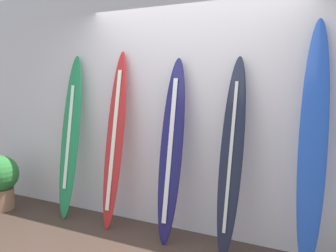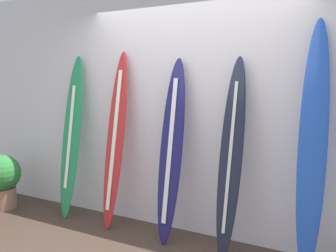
% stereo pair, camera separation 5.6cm
% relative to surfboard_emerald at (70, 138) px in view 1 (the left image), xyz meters
% --- Properties ---
extents(wall_back, '(7.20, 0.20, 2.80)m').
position_rel_surfboard_emerald_xyz_m(wall_back, '(1.51, 0.34, 0.41)').
color(wall_back, silver).
rests_on(wall_back, ground).
extents(surfboard_emerald, '(0.28, 0.41, 2.00)m').
position_rel_surfboard_emerald_xyz_m(surfboard_emerald, '(0.00, 0.00, 0.00)').
color(surfboard_emerald, '#20814E').
rests_on(surfboard_emerald, ground).
extents(surfboard_crimson, '(0.25, 0.42, 2.03)m').
position_rel_surfboard_emerald_xyz_m(surfboard_crimson, '(0.67, -0.00, 0.03)').
color(surfboard_crimson, '#B52326').
rests_on(surfboard_crimson, ground).
extents(surfboard_navy, '(0.28, 0.47, 1.94)m').
position_rel_surfboard_emerald_xyz_m(surfboard_navy, '(1.42, -0.03, -0.02)').
color(surfboard_navy, '#1B1954').
rests_on(surfboard_navy, ground).
extents(surfboard_charcoal, '(0.23, 0.46, 1.94)m').
position_rel_surfboard_emerald_xyz_m(surfboard_charcoal, '(2.07, -0.04, -0.03)').
color(surfboard_charcoal, '#1A1D31').
rests_on(surfboard_charcoal, ground).
extents(surfboard_cobalt, '(0.26, 0.39, 2.25)m').
position_rel_surfboard_emerald_xyz_m(surfboard_cobalt, '(2.79, 0.02, 0.14)').
color(surfboard_cobalt, blue).
rests_on(surfboard_cobalt, ground).
extents(potted_plant, '(0.48, 0.48, 0.72)m').
position_rel_surfboard_emerald_xyz_m(potted_plant, '(-0.98, -0.28, -0.58)').
color(potted_plant, '#89604B').
rests_on(potted_plant, ground).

